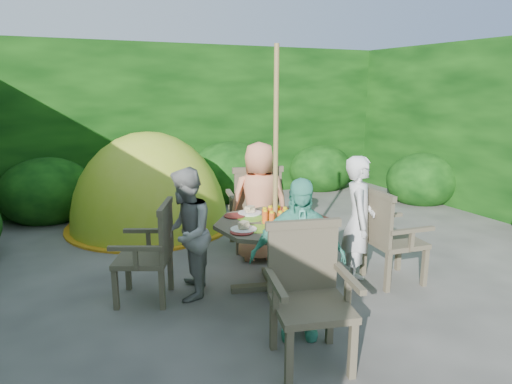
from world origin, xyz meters
name	(u,v)px	position (x,y,z in m)	size (l,w,h in m)	color
ground	(303,278)	(0.00, 0.00, 0.00)	(60.00, 60.00, 0.00)	#43403B
hedge_enclosure	(247,138)	(0.00, 1.33, 1.25)	(9.00, 9.00, 2.50)	black
patio_table	(275,233)	(-0.38, -0.10, 0.55)	(1.39, 1.39, 0.78)	#413A2A
parasol_pole	(276,174)	(-0.38, -0.10, 1.10)	(0.04, 0.04, 2.20)	olive
garden_chair_right	(388,235)	(0.68, -0.41, 0.47)	(0.53, 0.58, 0.88)	#413A2A
garden_chair_left	(151,251)	(-1.45, 0.18, 0.45)	(0.62, 0.65, 0.85)	#413A2A
garden_chair_back	(255,207)	(-0.08, 0.95, 0.51)	(0.68, 0.63, 0.96)	#413A2A
garden_chair_front	(308,292)	(-0.68, -1.16, 0.49)	(0.65, 0.61, 0.91)	#413A2A
child_right	(359,221)	(0.39, -0.32, 0.62)	(0.45, 0.30, 1.24)	silver
child_left	(186,234)	(-1.15, 0.11, 0.59)	(0.57, 0.44, 1.17)	gray
child_back	(259,202)	(-0.16, 0.67, 0.64)	(0.63, 0.41, 1.29)	#E38A5E
child_front	(298,259)	(-0.60, -0.87, 0.61)	(0.72, 0.30, 1.22)	#50BB9C
dome_tent	(151,225)	(-0.97, 2.39, 0.00)	(2.48, 2.48, 2.55)	#A7BE24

